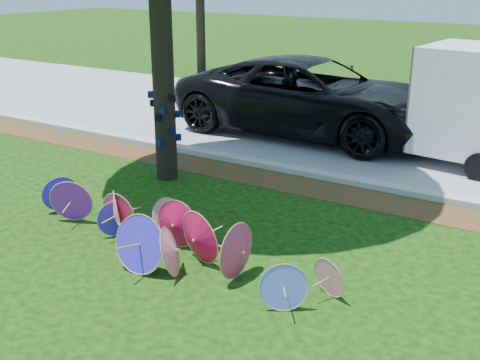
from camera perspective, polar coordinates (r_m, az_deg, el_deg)
name	(u,v)px	position (r m, az deg, el deg)	size (l,w,h in m)	color
ground	(139,271)	(8.96, -9.60, -8.51)	(90.00, 90.00, 0.00)	black
mulch_strip	(283,182)	(12.38, 4.13, -0.22)	(90.00, 1.00, 0.01)	#472D16
curb	(299,171)	(12.95, 5.58, 0.89)	(90.00, 0.30, 0.12)	#B7B5AD
street	(367,131)	(16.65, 11.98, 4.56)	(90.00, 8.00, 0.01)	gray
parasol_pile	(159,230)	(9.31, -7.73, -4.68)	(5.85, 1.75, 0.89)	#3728E6
black_van	(312,97)	(15.93, 6.80, 7.82)	(3.28, 7.11, 1.98)	black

